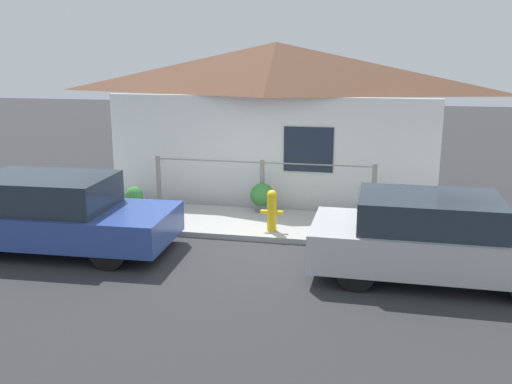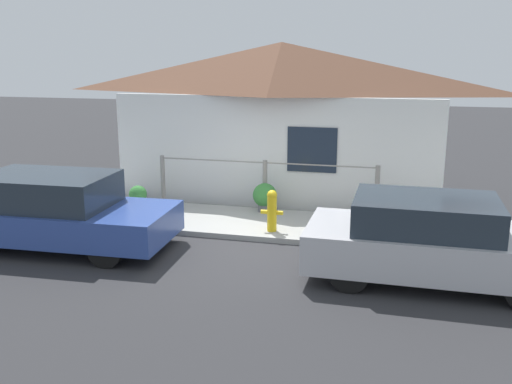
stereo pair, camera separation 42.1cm
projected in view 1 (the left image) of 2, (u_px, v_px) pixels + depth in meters
ground_plane at (243, 241)px, 10.86m from camera, size 60.00×60.00×0.00m
sidewalk at (254, 223)px, 11.80m from camera, size 24.00×2.01×0.11m
house at (275, 76)px, 13.38m from camera, size 7.90×2.23×3.73m
fence at (262, 183)px, 12.45m from camera, size 4.90×0.10×1.11m
car_left at (53, 213)px, 10.25m from camera, size 4.33×1.92×1.36m
car_right at (435, 238)px, 8.93m from camera, size 3.94×1.77×1.34m
fire_hydrant at (272, 210)px, 11.03m from camera, size 0.44×0.20×0.82m
potted_plant_near_hydrant at (262, 196)px, 12.41m from camera, size 0.52×0.52×0.63m
potted_plant_by_fence at (134, 197)px, 12.54m from camera, size 0.40×0.40×0.52m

